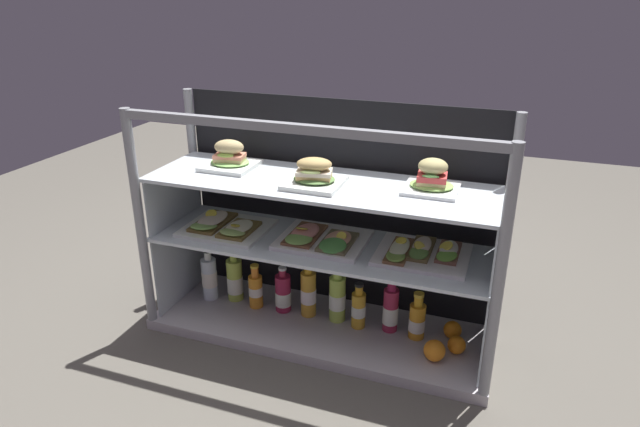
# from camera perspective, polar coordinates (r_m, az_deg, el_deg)

# --- Properties ---
(ground_plane) EXTENTS (6.00, 6.00, 0.02)m
(ground_plane) POSITION_cam_1_polar(r_m,az_deg,el_deg) (2.41, -0.00, -12.22)
(ground_plane) COLOR #5C584F
(ground_plane) RESTS_ON ground
(case_base_deck) EXTENTS (1.40, 0.46, 0.04)m
(case_base_deck) POSITION_cam_1_polar(r_m,az_deg,el_deg) (2.39, -0.00, -11.58)
(case_base_deck) COLOR #BEB9BC
(case_base_deck) RESTS_ON ground
(case_frame) EXTENTS (1.40, 0.46, 0.94)m
(case_frame) POSITION_cam_1_polar(r_m,az_deg,el_deg) (2.25, 0.98, 0.52)
(case_frame) COLOR gray
(case_frame) RESTS_ON ground
(riser_lower_tier) EXTENTS (1.32, 0.38, 0.36)m
(riser_lower_tier) POSITION_cam_1_polar(r_m,az_deg,el_deg) (2.28, -0.00, -7.41)
(riser_lower_tier) COLOR silver
(riser_lower_tier) RESTS_ON case_base_deck
(shelf_lower_glass) EXTENTS (1.34, 0.40, 0.01)m
(shelf_lower_glass) POSITION_cam_1_polar(r_m,az_deg,el_deg) (2.20, -0.00, -3.22)
(shelf_lower_glass) COLOR silver
(shelf_lower_glass) RESTS_ON riser_lower_tier
(riser_upper_tier) EXTENTS (1.32, 0.38, 0.24)m
(riser_upper_tier) POSITION_cam_1_polar(r_m,az_deg,el_deg) (2.14, -0.00, -0.17)
(riser_upper_tier) COLOR silver
(riser_upper_tier) RESTS_ON shelf_lower_glass
(shelf_upper_glass) EXTENTS (1.34, 0.40, 0.01)m
(shelf_upper_glass) POSITION_cam_1_polar(r_m,az_deg,el_deg) (2.10, -0.00, 3.03)
(shelf_upper_glass) COLOR silver
(shelf_upper_glass) RESTS_ON riser_upper_tier
(plated_roll_sandwich_right_of_center) EXTENTS (0.20, 0.20, 0.12)m
(plated_roll_sandwich_right_of_center) POSITION_cam_1_polar(r_m,az_deg,el_deg) (2.28, -9.21, 5.60)
(plated_roll_sandwich_right_of_center) COLOR white
(plated_roll_sandwich_right_of_center) RESTS_ON shelf_upper_glass
(plated_roll_sandwich_far_left) EXTENTS (0.20, 0.20, 0.11)m
(plated_roll_sandwich_far_left) POSITION_cam_1_polar(r_m,az_deg,el_deg) (2.05, -0.60, 3.90)
(plated_roll_sandwich_far_left) COLOR white
(plated_roll_sandwich_far_left) RESTS_ON shelf_upper_glass
(plated_roll_sandwich_far_right) EXTENTS (0.19, 0.19, 0.12)m
(plated_roll_sandwich_far_right) POSITION_cam_1_polar(r_m,az_deg,el_deg) (2.04, 11.37, 3.48)
(plated_roll_sandwich_far_right) COLOR white
(plated_roll_sandwich_far_right) RESTS_ON shelf_upper_glass
(open_sandwich_tray_center) EXTENTS (0.34, 0.28, 0.06)m
(open_sandwich_tray_center) POSITION_cam_1_polar(r_m,az_deg,el_deg) (2.33, -9.75, -1.30)
(open_sandwich_tray_center) COLOR white
(open_sandwich_tray_center) RESTS_ON shelf_lower_glass
(open_sandwich_tray_far_left) EXTENTS (0.34, 0.29, 0.06)m
(open_sandwich_tray_far_left) POSITION_cam_1_polar(r_m,az_deg,el_deg) (2.18, 0.16, -2.63)
(open_sandwich_tray_far_left) COLOR white
(open_sandwich_tray_far_left) RESTS_ON shelf_lower_glass
(open_sandwich_tray_left_of_center) EXTENTS (0.34, 0.30, 0.06)m
(open_sandwich_tray_left_of_center) POSITION_cam_1_polar(r_m,az_deg,el_deg) (2.11, 10.36, -3.92)
(open_sandwich_tray_left_of_center) COLOR white
(open_sandwich_tray_left_of_center) RESTS_ON shelf_lower_glass
(juice_bottle_back_right) EXTENTS (0.07, 0.07, 0.24)m
(juice_bottle_back_right) POSITION_cam_1_polar(r_m,az_deg,el_deg) (2.55, -11.22, -6.44)
(juice_bottle_back_right) COLOR white
(juice_bottle_back_right) RESTS_ON case_base_deck
(juice_bottle_front_left_end) EXTENTS (0.07, 0.07, 0.24)m
(juice_bottle_front_left_end) POSITION_cam_1_polar(r_m,az_deg,el_deg) (2.53, -8.69, -6.74)
(juice_bottle_front_left_end) COLOR #BDD850
(juice_bottle_front_left_end) RESTS_ON case_base_deck
(juice_bottle_back_left) EXTENTS (0.06, 0.06, 0.20)m
(juice_bottle_back_left) POSITION_cam_1_polar(r_m,az_deg,el_deg) (2.46, -6.59, -7.72)
(juice_bottle_back_left) COLOR orange
(juice_bottle_back_left) RESTS_ON case_base_deck
(juice_bottle_front_fourth) EXTENTS (0.07, 0.07, 0.21)m
(juice_bottle_front_fourth) POSITION_cam_1_polar(r_m,az_deg,el_deg) (2.43, -3.79, -8.17)
(juice_bottle_front_fourth) COLOR #A02243
(juice_bottle_front_fourth) RESTS_ON case_base_deck
(juice_bottle_tucked_behind) EXTENTS (0.07, 0.07, 0.25)m
(juice_bottle_tucked_behind) POSITION_cam_1_polar(r_m,az_deg,el_deg) (2.38, -1.19, -8.11)
(juice_bottle_tucked_behind) COLOR gold
(juice_bottle_tucked_behind) RESTS_ON case_base_deck
(juice_bottle_back_center) EXTENTS (0.07, 0.07, 0.25)m
(juice_bottle_back_center) POSITION_cam_1_polar(r_m,az_deg,el_deg) (2.35, 1.79, -8.59)
(juice_bottle_back_center) COLOR #B7DA53
(juice_bottle_back_center) RESTS_ON case_base_deck
(juice_bottle_front_second) EXTENTS (0.06, 0.06, 0.20)m
(juice_bottle_front_second) POSITION_cam_1_polar(r_m,az_deg,el_deg) (2.32, 3.96, -9.68)
(juice_bottle_front_second) COLOR gold
(juice_bottle_front_second) RESTS_ON case_base_deck
(juice_bottle_front_middle) EXTENTS (0.06, 0.06, 0.24)m
(juice_bottle_front_middle) POSITION_cam_1_polar(r_m,az_deg,el_deg) (2.30, 7.23, -9.69)
(juice_bottle_front_middle) COLOR #A22644
(juice_bottle_front_middle) RESTS_ON case_base_deck
(juice_bottle_near_post) EXTENTS (0.07, 0.07, 0.20)m
(juice_bottle_near_post) POSITION_cam_1_polar(r_m,az_deg,el_deg) (2.29, 9.89, -10.68)
(juice_bottle_near_post) COLOR orange
(juice_bottle_near_post) RESTS_ON case_base_deck
(orange_fruit_beside_bottles) EXTENTS (0.07, 0.07, 0.07)m
(orange_fruit_beside_bottles) POSITION_cam_1_polar(r_m,az_deg,el_deg) (2.33, 13.38, -11.49)
(orange_fruit_beside_bottles) COLOR orange
(orange_fruit_beside_bottles) RESTS_ON case_base_deck
(orange_fruit_near_left_post) EXTENTS (0.08, 0.08, 0.08)m
(orange_fruit_near_left_post) POSITION_cam_1_polar(r_m,az_deg,el_deg) (2.20, 11.62, -13.55)
(orange_fruit_near_left_post) COLOR orange
(orange_fruit_near_left_post) RESTS_ON case_base_deck
(orange_fruit_rolled_forward) EXTENTS (0.07, 0.07, 0.07)m
(orange_fruit_rolled_forward) POSITION_cam_1_polar(r_m,az_deg,el_deg) (2.25, 13.78, -12.91)
(orange_fruit_rolled_forward) COLOR orange
(orange_fruit_rolled_forward) RESTS_ON case_base_deck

